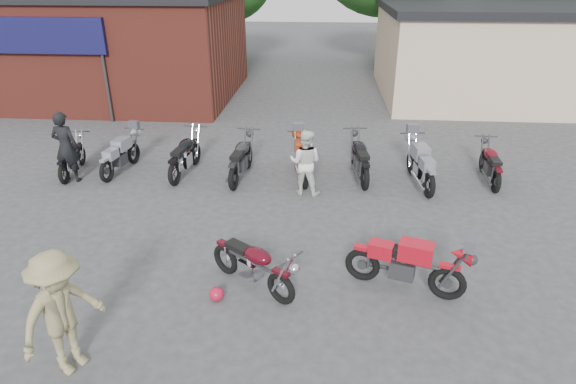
# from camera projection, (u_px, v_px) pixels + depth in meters

# --- Properties ---
(ground) EXTENTS (90.00, 90.00, 0.00)m
(ground) POSITION_uv_depth(u_px,v_px,m) (258.00, 301.00, 8.17)
(ground) COLOR #38393B
(brick_building) EXTENTS (12.00, 8.00, 4.00)m
(brick_building) POSITION_uv_depth(u_px,v_px,m) (92.00, 47.00, 20.57)
(brick_building) COLOR maroon
(brick_building) RESTS_ON ground
(stucco_building) EXTENTS (10.00, 8.00, 3.50)m
(stucco_building) POSITION_uv_depth(u_px,v_px,m) (504.00, 55.00, 20.35)
(stucco_building) COLOR tan
(stucco_building) RESTS_ON ground
(vintage_motorcycle) EXTENTS (1.87, 1.60, 1.08)m
(vintage_motorcycle) POSITION_uv_depth(u_px,v_px,m) (253.00, 262.00, 8.27)
(vintage_motorcycle) COLOR #450812
(vintage_motorcycle) RESTS_ON ground
(sportbike) EXTENTS (2.12, 1.25, 1.17)m
(sportbike) POSITION_uv_depth(u_px,v_px,m) (407.00, 261.00, 8.21)
(sportbike) COLOR red
(sportbike) RESTS_ON ground
(helmet) EXTENTS (0.32, 0.32, 0.24)m
(helmet) POSITION_uv_depth(u_px,v_px,m) (217.00, 294.00, 8.15)
(helmet) COLOR #AA122E
(helmet) RESTS_ON ground
(person_dark) EXTENTS (0.71, 0.49, 1.87)m
(person_dark) POSITION_uv_depth(u_px,v_px,m) (66.00, 147.00, 12.37)
(person_dark) COLOR black
(person_dark) RESTS_ON ground
(person_light) EXTENTS (0.91, 0.77, 1.64)m
(person_light) POSITION_uv_depth(u_px,v_px,m) (305.00, 162.00, 11.70)
(person_light) COLOR silver
(person_light) RESTS_ON ground
(person_tan) EXTENTS (1.19, 1.41, 1.89)m
(person_tan) POSITION_uv_depth(u_px,v_px,m) (62.00, 313.00, 6.43)
(person_tan) COLOR #8C8156
(person_tan) RESTS_ON ground
(row_bike_0) EXTENTS (0.84, 1.88, 1.05)m
(row_bike_0) POSITION_uv_depth(u_px,v_px,m) (71.00, 155.00, 12.97)
(row_bike_0) COLOR black
(row_bike_0) RESTS_ON ground
(row_bike_1) EXTENTS (0.90, 1.97, 1.10)m
(row_bike_1) POSITION_uv_depth(u_px,v_px,m) (120.00, 153.00, 13.07)
(row_bike_1) COLOR gray
(row_bike_1) RESTS_ON ground
(row_bike_2) EXTENTS (0.90, 2.13, 1.20)m
(row_bike_2) POSITION_uv_depth(u_px,v_px,m) (185.00, 153.00, 12.93)
(row_bike_2) COLOR black
(row_bike_2) RESTS_ON ground
(row_bike_3) EXTENTS (0.87, 2.13, 1.21)m
(row_bike_3) POSITION_uv_depth(u_px,v_px,m) (241.00, 156.00, 12.67)
(row_bike_3) COLOR #242326
(row_bike_3) RESTS_ON ground
(row_bike_4) EXTENTS (0.95, 2.04, 1.14)m
(row_bike_4) POSITION_uv_depth(u_px,v_px,m) (302.00, 157.00, 12.72)
(row_bike_4) COLOR #A82F0E
(row_bike_4) RESTS_ON ground
(row_bike_5) EXTENTS (0.93, 2.16, 1.21)m
(row_bike_5) POSITION_uv_depth(u_px,v_px,m) (360.00, 156.00, 12.69)
(row_bike_5) COLOR black
(row_bike_5) RESTS_ON ground
(row_bike_6) EXTENTS (0.94, 2.17, 1.22)m
(row_bike_6) POSITION_uv_depth(u_px,v_px,m) (421.00, 162.00, 12.29)
(row_bike_6) COLOR gray
(row_bike_6) RESTS_ON ground
(row_bike_7) EXTENTS (0.72, 1.90, 1.09)m
(row_bike_7) POSITION_uv_depth(u_px,v_px,m) (491.00, 162.00, 12.49)
(row_bike_7) COLOR #580B14
(row_bike_7) RESTS_ON ground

